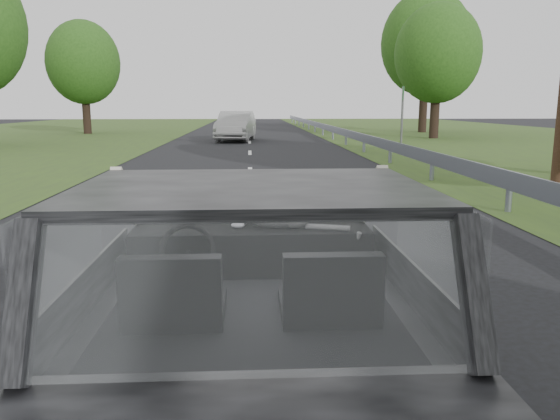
{
  "coord_description": "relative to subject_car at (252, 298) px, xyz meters",
  "views": [
    {
      "loc": [
        -0.01,
        -2.97,
        1.81
      ],
      "look_at": [
        0.19,
        0.54,
        1.13
      ],
      "focal_mm": 35.0,
      "sensor_mm": 36.0,
      "label": 1
    }
  ],
  "objects": [
    {
      "name": "tree_2",
      "position": [
        10.13,
        26.8,
        2.76
      ],
      "size": [
        5.36,
        5.36,
        6.97
      ],
      "primitive_type": null,
      "rotation": [
        0.0,
        0.0,
        -0.18
      ],
      "color": "#214915",
      "rests_on": "ground"
    },
    {
      "name": "steering_wheel",
      "position": [
        -0.4,
        0.33,
        0.2
      ],
      "size": [
        0.36,
        0.36,
        0.04
      ],
      "primitive_type": "torus",
      "color": "black",
      "rests_on": "dashboard"
    },
    {
      "name": "guardrail",
      "position": [
        4.3,
        10.0,
        -0.15
      ],
      "size": [
        0.05,
        90.0,
        0.32
      ],
      "primitive_type": "cube",
      "color": "gray",
      "rests_on": "ground"
    },
    {
      "name": "ground",
      "position": [
        0.0,
        0.0,
        -0.72
      ],
      "size": [
        140.0,
        140.0,
        0.0
      ],
      "primitive_type": "plane",
      "color": "black",
      "rests_on": "ground"
    },
    {
      "name": "dashboard",
      "position": [
        0.0,
        0.62,
        0.12
      ],
      "size": [
        1.58,
        0.45,
        0.3
      ],
      "primitive_type": "cube",
      "color": "black",
      "rests_on": "subject_car"
    },
    {
      "name": "highway_sign",
      "position": [
        7.23,
        22.87,
        0.61
      ],
      "size": [
        0.37,
        1.06,
        2.67
      ],
      "primitive_type": "cube",
      "rotation": [
        0.0,
        0.0,
        -0.26
      ],
      "color": "#1B6125",
      "rests_on": "ground"
    },
    {
      "name": "subject_car",
      "position": [
        0.0,
        0.0,
        0.0
      ],
      "size": [
        1.8,
        4.0,
        1.45
      ],
      "primitive_type": "cube",
      "color": "black",
      "rests_on": "ground"
    },
    {
      "name": "tree_3",
      "position": [
        11.6,
        33.46,
        3.71
      ],
      "size": [
        7.46,
        7.46,
        8.88
      ],
      "primitive_type": null,
      "rotation": [
        0.0,
        0.0,
        0.33
      ],
      "color": "#214915",
      "rests_on": "ground"
    },
    {
      "name": "cat",
      "position": [
        0.15,
        0.6,
        0.37
      ],
      "size": [
        0.64,
        0.31,
        0.28
      ],
      "primitive_type": "ellipsoid",
      "rotation": [
        0.0,
        0.0,
        -0.19
      ],
      "color": "slate",
      "rests_on": "dashboard"
    },
    {
      "name": "tree_6",
      "position": [
        -10.33,
        32.8,
        2.68
      ],
      "size": [
        5.81,
        5.81,
        6.8
      ],
      "primitive_type": null,
      "rotation": [
        0.0,
        0.0,
        -0.37
      ],
      "color": "#214915",
      "rests_on": "ground"
    },
    {
      "name": "driver_seat",
      "position": [
        -0.4,
        -0.29,
        0.16
      ],
      "size": [
        0.5,
        0.72,
        0.42
      ],
      "primitive_type": "cube",
      "color": "black",
      "rests_on": "subject_car"
    },
    {
      "name": "other_car",
      "position": [
        -0.7,
        25.35,
        0.03
      ],
      "size": [
        2.31,
        4.75,
        1.51
      ],
      "primitive_type": "imported",
      "rotation": [
        0.0,
        0.0,
        -0.11
      ],
      "color": "#B1B1B1",
      "rests_on": "ground"
    },
    {
      "name": "passenger_seat",
      "position": [
        0.4,
        -0.29,
        0.16
      ],
      "size": [
        0.5,
        0.72,
        0.42
      ],
      "primitive_type": "cube",
      "color": "black",
      "rests_on": "subject_car"
    }
  ]
}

